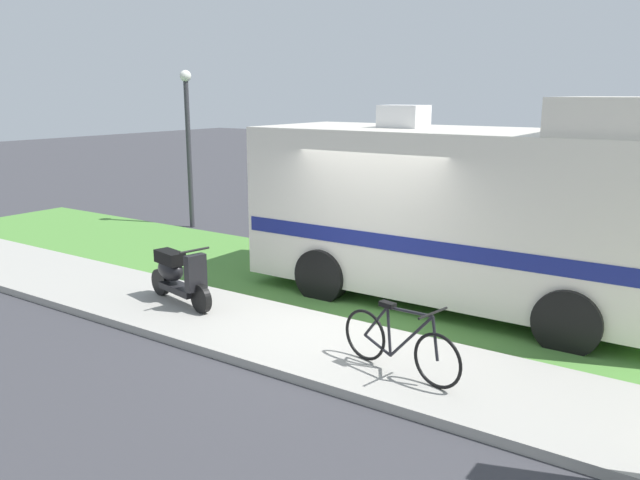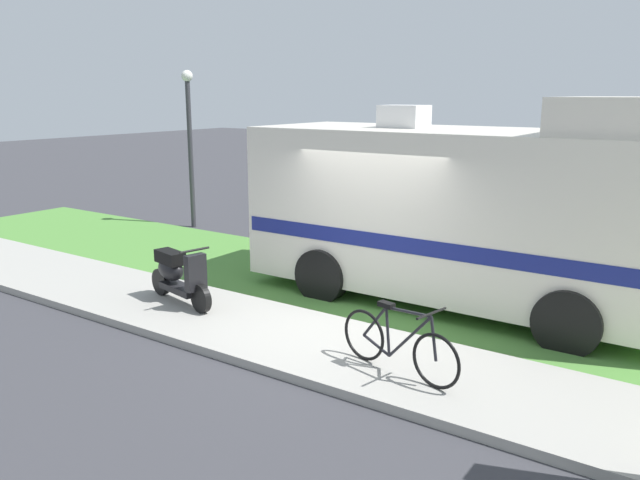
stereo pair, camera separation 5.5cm
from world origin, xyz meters
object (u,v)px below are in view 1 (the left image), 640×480
(motorhome_rv, at_px, (464,209))
(pickup_truck_near, at_px, (626,217))
(bicycle, at_px, (399,344))
(street_lamp_post, at_px, (188,133))
(pickup_truck_far, at_px, (386,174))
(scooter, at_px, (177,275))

(motorhome_rv, relative_size, pickup_truck_near, 1.26)
(bicycle, relative_size, street_lamp_post, 0.44)
(pickup_truck_far, relative_size, street_lamp_post, 1.43)
(pickup_truck_near, distance_m, pickup_truck_far, 8.30)
(scooter, distance_m, pickup_truck_far, 10.82)
(bicycle, distance_m, pickup_truck_near, 7.33)
(street_lamp_post, bearing_deg, pickup_truck_near, 12.32)
(bicycle, xyz_separation_m, pickup_truck_far, (-6.13, 10.99, 0.43))
(motorhome_rv, bearing_deg, bicycle, -80.89)
(pickup_truck_near, bearing_deg, bicycle, -99.89)
(scooter, distance_m, street_lamp_post, 6.72)
(street_lamp_post, bearing_deg, motorhome_rv, -13.50)
(motorhome_rv, height_order, pickup_truck_near, motorhome_rv)
(bicycle, bearing_deg, street_lamp_post, 149.36)
(pickup_truck_far, bearing_deg, scooter, -79.20)
(pickup_truck_far, bearing_deg, bicycle, -60.87)
(motorhome_rv, relative_size, pickup_truck_far, 1.18)
(motorhome_rv, bearing_deg, pickup_truck_near, 66.64)
(scooter, xyz_separation_m, bicycle, (4.10, -0.37, -0.09))
(motorhome_rv, distance_m, bicycle, 3.35)
(pickup_truck_near, xyz_separation_m, street_lamp_post, (-9.80, -2.14, 1.42))
(street_lamp_post, bearing_deg, pickup_truck_far, 67.81)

